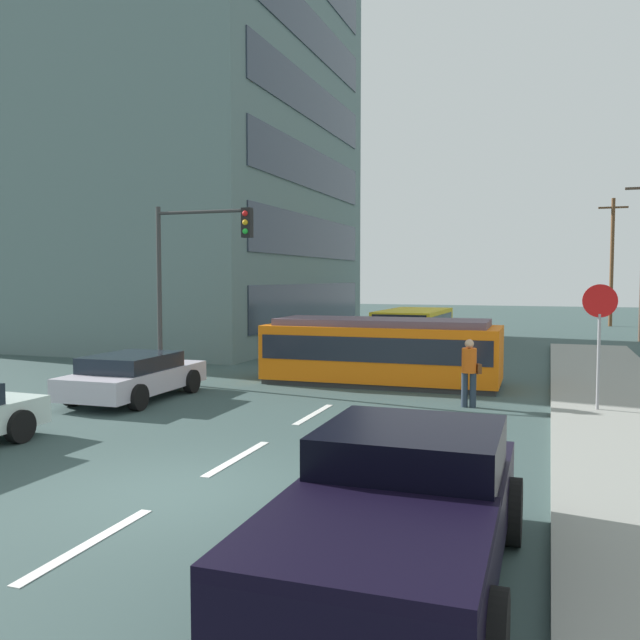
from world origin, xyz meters
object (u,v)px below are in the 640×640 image
(city_bus, at_px, (414,327))
(streetcar_tram, at_px, (382,350))
(traffic_light_mast, at_px, (194,259))
(pedestrian_crossing, at_px, (469,369))
(utility_pole_distant, at_px, (612,260))
(stop_sign, at_px, (599,320))
(pickup_truck_parked, at_px, (402,509))
(parked_sedan_mid, at_px, (134,376))

(city_bus, bearing_deg, streetcar_tram, -84.45)
(city_bus, xyz_separation_m, traffic_light_mast, (-4.21, -11.81, 2.69))
(pedestrian_crossing, relative_size, traffic_light_mast, 0.32)
(traffic_light_mast, relative_size, utility_pole_distant, 0.64)
(traffic_light_mast, bearing_deg, stop_sign, -4.79)
(utility_pole_distant, bearing_deg, pickup_truck_parked, -97.18)
(traffic_light_mast, bearing_deg, streetcar_tram, 20.95)
(parked_sedan_mid, bearing_deg, utility_pole_distant, 66.87)
(pedestrian_crossing, bearing_deg, parked_sedan_mid, -168.17)
(pickup_truck_parked, bearing_deg, utility_pole_distant, 82.82)
(city_bus, bearing_deg, traffic_light_mast, -109.64)
(pickup_truck_parked, relative_size, parked_sedan_mid, 1.15)
(pedestrian_crossing, xyz_separation_m, traffic_light_mast, (-8.06, 0.89, 2.76))
(city_bus, xyz_separation_m, utility_pole_distant, (9.43, 18.21, 3.32))
(utility_pole_distant, bearing_deg, stop_sign, -94.93)
(parked_sedan_mid, height_order, utility_pole_distant, utility_pole_distant)
(stop_sign, height_order, utility_pole_distant, utility_pole_distant)
(stop_sign, relative_size, utility_pole_distant, 0.35)
(pedestrian_crossing, relative_size, parked_sedan_mid, 0.38)
(parked_sedan_mid, bearing_deg, city_bus, 72.62)
(streetcar_tram, height_order, city_bus, streetcar_tram)
(parked_sedan_mid, distance_m, stop_sign, 11.52)
(pedestrian_crossing, bearing_deg, streetcar_tram, 135.24)
(city_bus, height_order, pedestrian_crossing, city_bus)
(pickup_truck_parked, relative_size, traffic_light_mast, 0.95)
(streetcar_tram, xyz_separation_m, traffic_light_mast, (-5.17, -1.98, 2.70))
(streetcar_tram, height_order, parked_sedan_mid, streetcar_tram)
(pickup_truck_parked, bearing_deg, city_bus, 100.73)
(parked_sedan_mid, height_order, stop_sign, stop_sign)
(city_bus, distance_m, parked_sedan_mid, 15.15)
(streetcar_tram, relative_size, parked_sedan_mid, 1.59)
(streetcar_tram, distance_m, stop_sign, 6.60)
(parked_sedan_mid, bearing_deg, traffic_light_mast, 83.31)
(parked_sedan_mid, bearing_deg, pickup_truck_parked, -42.76)
(streetcar_tram, bearing_deg, parked_sedan_mid, -139.82)
(pedestrian_crossing, xyz_separation_m, stop_sign, (2.91, -0.03, 1.25))
(stop_sign, bearing_deg, streetcar_tram, 153.47)
(pickup_truck_parked, xyz_separation_m, utility_pole_distant, (5.14, 40.81, 3.54))
(city_bus, distance_m, stop_sign, 14.46)
(pedestrian_crossing, xyz_separation_m, utility_pole_distant, (5.58, 30.91, 3.39))
(pickup_truck_parked, bearing_deg, streetcar_tram, 104.61)
(streetcar_tram, height_order, pedestrian_crossing, streetcar_tram)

